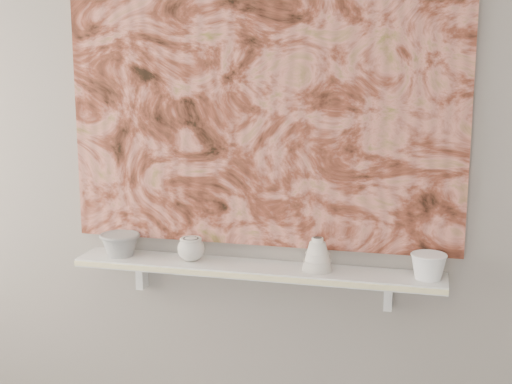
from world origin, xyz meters
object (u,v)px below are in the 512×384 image
(shelf, at_px, (256,269))
(cup_cream, at_px, (191,249))
(painting, at_px, (261,101))
(bowl_white, at_px, (428,266))
(bowl_grey, at_px, (120,244))
(bell_vessel, at_px, (317,254))

(shelf, height_order, cup_cream, cup_cream)
(painting, xyz_separation_m, bowl_white, (0.63, -0.08, -0.56))
(shelf, xyz_separation_m, bowl_white, (0.63, 0.00, 0.06))
(cup_cream, height_order, bowl_white, cup_cream)
(painting, distance_m, bowl_grey, 0.79)
(painting, height_order, bowl_white, painting)
(bowl_grey, height_order, bell_vessel, bell_vessel)
(bowl_grey, bearing_deg, bowl_white, 0.00)
(cup_cream, xyz_separation_m, bell_vessel, (0.49, 0.00, 0.01))
(bowl_grey, bearing_deg, shelf, 0.00)
(cup_cream, bearing_deg, bell_vessel, 0.00)
(shelf, relative_size, bell_vessel, 11.28)
(painting, bearing_deg, shelf, -90.00)
(painting, xyz_separation_m, bowl_grey, (-0.55, -0.08, -0.56))
(bowl_white, bearing_deg, painting, 172.70)
(painting, height_order, cup_cream, painting)
(bowl_grey, xyz_separation_m, bowl_white, (1.18, 0.00, 0.00))
(bell_vessel, bearing_deg, cup_cream, 180.00)
(bell_vessel, relative_size, bowl_white, 0.97)
(shelf, xyz_separation_m, bowl_grey, (-0.55, 0.00, 0.06))
(bowl_grey, bearing_deg, bell_vessel, 0.00)
(painting, height_order, bell_vessel, painting)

